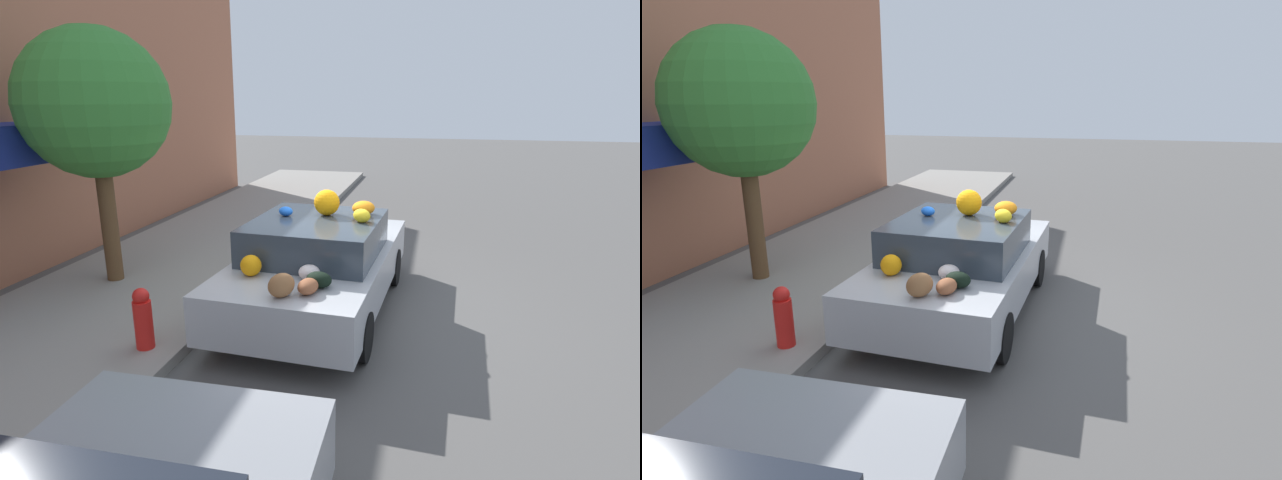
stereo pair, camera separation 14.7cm
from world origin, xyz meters
The scene contains 5 objects.
ground_plane centered at (0.00, 0.00, 0.00)m, with size 60.00×60.00×0.00m, color #565451.
sidewalk_curb centered at (0.00, 2.70, 0.07)m, with size 24.00×3.20×0.14m.
street_tree centered at (0.08, 3.15, 2.70)m, with size 2.07×2.07×3.62m.
fire_hydrant centered at (-1.76, 1.50, 0.48)m, with size 0.20×0.20×0.70m.
art_car centered at (-0.04, -0.07, 0.69)m, with size 3.99×1.99×1.65m.
Camera 2 is at (-6.15, -1.67, 2.82)m, focal length 28.00 mm.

